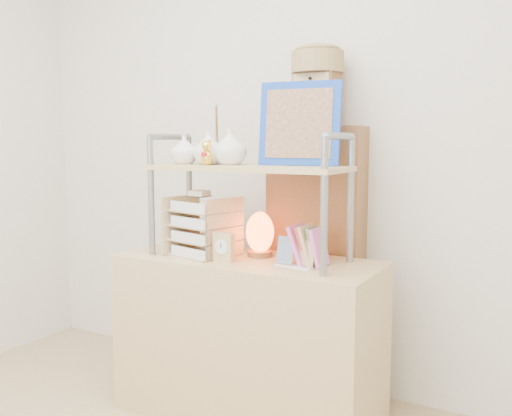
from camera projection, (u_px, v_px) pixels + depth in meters
The scene contains 10 objects.
room_shell at pixel (119, 8), 1.78m from camera, with size 3.42×3.41×2.61m.
desk at pixel (248, 338), 2.63m from camera, with size 1.20×0.50×0.75m, color tan.
cabinet at pixel (317, 263), 2.83m from camera, with size 0.45×0.24×1.35m, color brown.
hutch at pixel (242, 161), 2.57m from camera, with size 0.90×0.34×0.79m.
letter_tray at pixel (200, 230), 2.64m from camera, with size 0.30×0.29×0.30m.
salt_lamp at pixel (260, 234), 2.62m from camera, with size 0.14×0.13×0.21m.
desk_clock at pixel (224, 247), 2.51m from camera, with size 0.09×0.04×0.13m.
postcard_stand at pixel (294, 259), 2.41m from camera, with size 0.18×0.08×0.13m.
drawer_chest at pixel (317, 100), 2.72m from camera, with size 0.20×0.16×0.25m.
woven_basket at pixel (318, 62), 2.70m from camera, with size 0.25×0.25×0.10m, color olive.
Camera 1 is at (1.27, -1.00, 1.28)m, focal length 40.00 mm.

